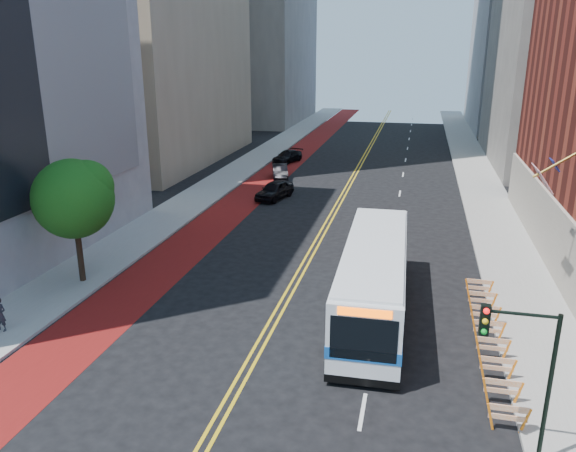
% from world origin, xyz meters
% --- Properties ---
extents(ground, '(160.00, 160.00, 0.00)m').
position_xyz_m(ground, '(0.00, 0.00, 0.00)').
color(ground, black).
rests_on(ground, ground).
extents(sidewalk_left, '(4.00, 140.00, 0.15)m').
position_xyz_m(sidewalk_left, '(-12.00, 30.00, 0.07)').
color(sidewalk_left, gray).
rests_on(sidewalk_left, ground).
extents(sidewalk_right, '(4.00, 140.00, 0.15)m').
position_xyz_m(sidewalk_right, '(12.00, 30.00, 0.07)').
color(sidewalk_right, gray).
rests_on(sidewalk_right, ground).
extents(bus_lane_paint, '(3.60, 140.00, 0.01)m').
position_xyz_m(bus_lane_paint, '(-8.10, 30.00, 0.00)').
color(bus_lane_paint, '#630F0E').
rests_on(bus_lane_paint, ground).
extents(center_line_inner, '(0.14, 140.00, 0.01)m').
position_xyz_m(center_line_inner, '(-0.18, 30.00, 0.00)').
color(center_line_inner, gold).
rests_on(center_line_inner, ground).
extents(center_line_outer, '(0.14, 140.00, 0.01)m').
position_xyz_m(center_line_outer, '(0.18, 30.00, 0.00)').
color(center_line_outer, gold).
rests_on(center_line_outer, ground).
extents(lane_dashes, '(0.14, 98.20, 0.01)m').
position_xyz_m(lane_dashes, '(4.80, 38.00, 0.01)').
color(lane_dashes, silver).
rests_on(lane_dashes, ground).
extents(construction_barriers, '(1.42, 10.91, 1.00)m').
position_xyz_m(construction_barriers, '(9.60, 3.42, 0.68)').
color(construction_barriers, orange).
rests_on(construction_barriers, ground).
extents(street_tree, '(4.20, 4.20, 6.70)m').
position_xyz_m(street_tree, '(-11.24, 6.04, 4.91)').
color(street_tree, black).
rests_on(street_tree, sidewalk_left).
extents(traffic_signal, '(2.21, 0.34, 5.07)m').
position_xyz_m(traffic_signal, '(9.41, -3.51, 3.72)').
color(traffic_signal, black).
rests_on(traffic_signal, sidewalk_right).
extents(transit_bus, '(3.14, 13.03, 3.57)m').
position_xyz_m(transit_bus, '(4.47, 5.85, 1.86)').
color(transit_bus, silver).
rests_on(transit_bus, ground).
extents(car_a, '(2.88, 4.77, 1.52)m').
position_xyz_m(car_a, '(-5.54, 25.74, 0.76)').
color(car_a, black).
rests_on(car_a, ground).
extents(car_b, '(2.57, 4.37, 1.36)m').
position_xyz_m(car_b, '(-6.98, 33.48, 0.68)').
color(car_b, black).
rests_on(car_b, ground).
extents(car_c, '(3.10, 4.89, 1.32)m').
position_xyz_m(car_c, '(-8.12, 41.56, 0.66)').
color(car_c, black).
rests_on(car_c, ground).
extents(pedestrian, '(0.60, 0.41, 1.59)m').
position_xyz_m(pedestrian, '(-11.58, 0.04, 0.94)').
color(pedestrian, black).
rests_on(pedestrian, sidewalk_left).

